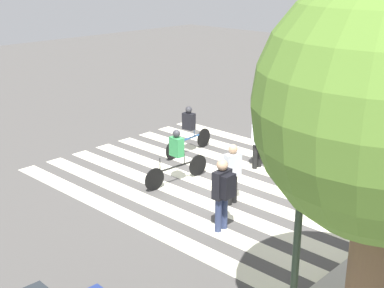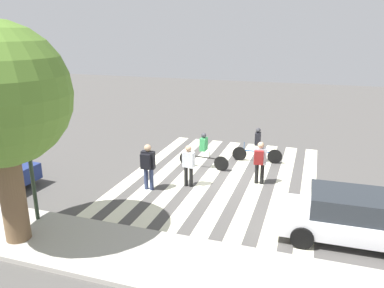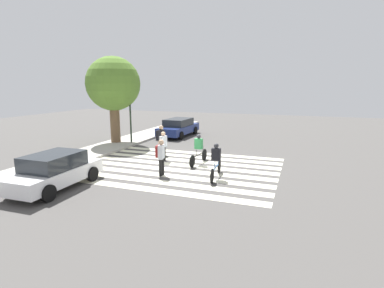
% 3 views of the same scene
% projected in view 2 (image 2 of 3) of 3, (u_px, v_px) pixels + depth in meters
% --- Properties ---
extents(ground_plane, '(60.00, 60.00, 0.00)m').
position_uv_depth(ground_plane, '(222.00, 177.00, 15.39)').
color(ground_plane, '#4C4947').
extents(sidewalk_curb, '(36.00, 2.50, 0.14)m').
position_uv_depth(sidewalk_curb, '(164.00, 261.00, 9.70)').
color(sidewalk_curb, '#ADA89E').
rests_on(sidewalk_curb, ground_plane).
extents(crosswalk_stripes, '(7.40, 10.00, 0.01)m').
position_uv_depth(crosswalk_stripes, '(222.00, 177.00, 15.39)').
color(crosswalk_stripes, '#F2EDCC').
rests_on(crosswalk_stripes, ground_plane).
extents(traffic_light, '(0.60, 0.50, 4.57)m').
position_uv_depth(traffic_light, '(28.00, 123.00, 10.93)').
color(traffic_light, '#283828').
rests_on(traffic_light, ground_plane).
extents(pedestrian_adult_tall_backpack, '(0.51, 0.45, 1.71)m').
position_uv_depth(pedestrian_adult_tall_backpack, '(260.00, 160.00, 14.43)').
color(pedestrian_adult_tall_backpack, black).
rests_on(pedestrian_adult_tall_backpack, ground_plane).
extents(pedestrian_adult_yellow_jacket, '(0.51, 0.43, 1.78)m').
position_uv_depth(pedestrian_adult_yellow_jacket, '(148.00, 164.00, 13.87)').
color(pedestrian_adult_yellow_jacket, navy).
rests_on(pedestrian_adult_yellow_jacket, ground_plane).
extents(pedestrian_adult_blue_shirt, '(0.48, 0.28, 1.65)m').
position_uv_depth(pedestrian_adult_blue_shirt, '(189.00, 163.00, 14.24)').
color(pedestrian_adult_blue_shirt, black).
rests_on(pedestrian_adult_blue_shirt, ground_plane).
extents(cyclist_far_lane, '(2.25, 0.42, 1.61)m').
position_uv_depth(cyclist_far_lane, '(257.00, 144.00, 16.89)').
color(cyclist_far_lane, black).
rests_on(cyclist_far_lane, ground_plane).
extents(cyclist_mid_street, '(2.28, 0.42, 1.61)m').
position_uv_depth(cyclist_mid_street, '(204.00, 149.00, 16.13)').
color(cyclist_mid_street, black).
rests_on(cyclist_mid_street, ground_plane).
extents(car_parked_dark_suv, '(4.09, 1.95, 1.44)m').
position_uv_depth(car_parked_dark_suv, '(350.00, 217.00, 10.61)').
color(car_parked_dark_suv, silver).
rests_on(car_parked_dark_suv, ground_plane).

